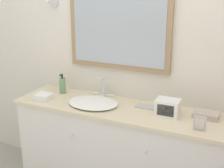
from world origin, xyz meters
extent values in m
cube|color=silver|center=(0.00, 0.54, 1.27)|extent=(8.00, 0.06, 2.55)
cube|color=#997A56|center=(-0.12, 0.49, 1.49)|extent=(0.94, 0.04, 0.77)
cube|color=#9EA8B2|center=(-0.12, 0.47, 1.49)|extent=(0.85, 0.01, 0.68)
cylinder|color=silver|center=(-0.78, 0.50, 1.67)|extent=(0.09, 0.01, 0.09)
cylinder|color=silver|center=(-0.78, 0.45, 1.67)|extent=(0.02, 0.10, 0.02)
cube|color=silver|center=(0.00, 0.26, 0.41)|extent=(1.80, 0.48, 0.81)
cube|color=beige|center=(0.00, 0.26, 0.83)|extent=(1.85, 0.51, 0.03)
sphere|color=silver|center=(-0.32, 0.01, 0.63)|extent=(0.02, 0.02, 0.02)
sphere|color=silver|center=(0.32, 0.01, 0.63)|extent=(0.02, 0.02, 0.02)
ellipsoid|color=white|center=(-0.24, 0.23, 0.86)|extent=(0.44, 0.35, 0.03)
cylinder|color=silver|center=(-0.24, 0.43, 0.86)|extent=(0.06, 0.06, 0.03)
cylinder|color=silver|center=(-0.24, 0.43, 0.95)|extent=(0.02, 0.02, 0.16)
cylinder|color=silver|center=(-0.24, 0.39, 1.03)|extent=(0.02, 0.07, 0.02)
cylinder|color=white|center=(-0.32, 0.43, 0.87)|extent=(0.06, 0.02, 0.02)
cylinder|color=white|center=(-0.17, 0.43, 0.87)|extent=(0.05, 0.02, 0.02)
cylinder|color=#709966|center=(-0.64, 0.36, 0.91)|extent=(0.06, 0.06, 0.15)
cylinder|color=black|center=(-0.64, 0.36, 1.01)|extent=(0.02, 0.02, 0.04)
cube|color=black|center=(-0.64, 0.35, 1.02)|extent=(0.02, 0.03, 0.01)
cube|color=white|center=(0.40, 0.27, 0.91)|extent=(0.18, 0.14, 0.13)
cube|color=black|center=(0.40, 0.21, 0.91)|extent=(0.13, 0.01, 0.09)
cube|color=#B2B2B7|center=(0.68, 0.12, 0.89)|extent=(0.09, 0.01, 0.11)
cube|color=beige|center=(0.68, 0.11, 0.89)|extent=(0.06, 0.00, 0.08)
cube|color=#B7A899|center=(0.68, 0.37, 0.86)|extent=(0.19, 0.14, 0.04)
cube|color=white|center=(-0.70, 0.15, 0.87)|extent=(0.14, 0.13, 0.05)
cube|color=#ADADB2|center=(0.19, 0.37, 0.85)|extent=(0.16, 0.10, 0.01)
camera|label=1|loc=(0.97, -1.95, 1.84)|focal=50.00mm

